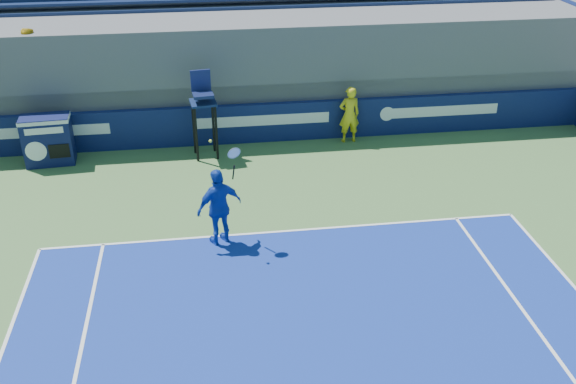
{
  "coord_description": "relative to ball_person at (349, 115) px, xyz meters",
  "views": [
    {
      "loc": [
        -1.69,
        -0.6,
        7.83
      ],
      "look_at": [
        0.0,
        11.5,
        1.25
      ],
      "focal_mm": 40.0,
      "sensor_mm": 36.0,
      "label": 1
    }
  ],
  "objects": [
    {
      "name": "ball_person",
      "position": [
        0.0,
        0.0,
        0.0
      ],
      "size": [
        0.65,
        0.45,
        1.71
      ],
      "primitive_type": "imported",
      "rotation": [
        0.0,
        0.0,
        3.2
      ],
      "color": "yellow",
      "rests_on": "apron"
    },
    {
      "name": "back_hoarding",
      "position": [
        -2.56,
        0.37,
        -0.27
      ],
      "size": [
        20.4,
        0.21,
        1.2
      ],
      "color": "#0D1749",
      "rests_on": "ground"
    },
    {
      "name": "match_clock",
      "position": [
        -8.57,
        -0.32,
        -0.12
      ],
      "size": [
        1.37,
        0.81,
        1.4
      ],
      "color": "#0D1545",
      "rests_on": "ground"
    },
    {
      "name": "umpire_chair",
      "position": [
        -4.26,
        -0.43,
        0.66
      ],
      "size": [
        0.78,
        0.78,
        2.48
      ],
      "color": "black",
      "rests_on": "ground"
    },
    {
      "name": "tennis_player",
      "position": [
        -4.05,
        -5.09,
        0.05
      ],
      "size": [
        1.14,
        0.85,
        2.57
      ],
      "color": "#153BB1",
      "rests_on": "apron"
    },
    {
      "name": "stadium_seating",
      "position": [
        -2.57,
        2.42,
        0.96
      ],
      "size": [
        21.0,
        4.05,
        4.4
      ],
      "color": "#55555B",
      "rests_on": "ground"
    }
  ]
}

